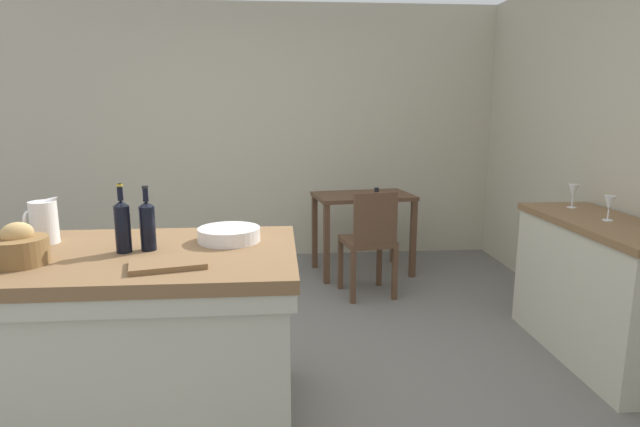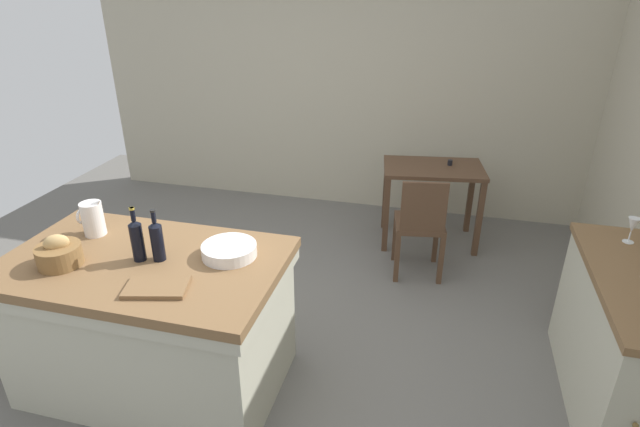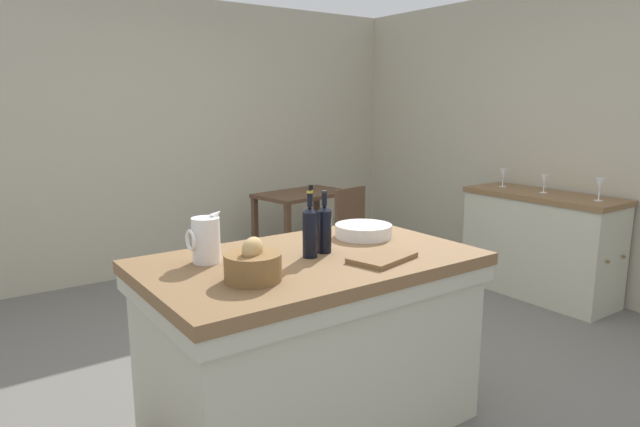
{
  "view_description": "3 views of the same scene",
  "coord_description": "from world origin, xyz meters",
  "px_view_note": "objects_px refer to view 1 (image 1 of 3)",
  "views": [
    {
      "loc": [
        0.27,
        -2.9,
        1.56
      ],
      "look_at": [
        0.52,
        0.24,
        0.92
      ],
      "focal_mm": 29.02,
      "sensor_mm": 36.0,
      "label": 1
    },
    {
      "loc": [
        1.15,
        -2.65,
        2.36
      ],
      "look_at": [
        0.33,
        0.52,
        0.81
      ],
      "focal_mm": 28.46,
      "sensor_mm": 36.0,
      "label": 2
    },
    {
      "loc": [
        -1.91,
        -2.61,
        1.62
      ],
      "look_at": [
        0.28,
        0.47,
        0.87
      ],
      "focal_mm": 31.0,
      "sensor_mm": 36.0,
      "label": 3
    }
  ],
  "objects_px": {
    "cutting_board": "(168,264)",
    "wine_glass_left": "(609,204)",
    "wooden_chair": "(370,240)",
    "wine_bottle_amber": "(123,225)",
    "bread_basket": "(19,249)",
    "side_cabinet": "(599,290)",
    "writing_desk": "(363,207)",
    "island_table": "(133,333)",
    "wine_bottle_dark": "(147,224)",
    "pitcher": "(44,222)",
    "wash_bowl": "(229,234)",
    "wine_glass_middle": "(573,192)"
  },
  "relations": [
    {
      "from": "cutting_board",
      "to": "wine_glass_left",
      "type": "relative_size",
      "value": 2.06
    },
    {
      "from": "wooden_chair",
      "to": "wine_bottle_amber",
      "type": "distance_m",
      "value": 2.3
    },
    {
      "from": "wooden_chair",
      "to": "bread_basket",
      "type": "height_order",
      "value": "bread_basket"
    },
    {
      "from": "side_cabinet",
      "to": "writing_desk",
      "type": "relative_size",
      "value": 1.33
    },
    {
      "from": "island_table",
      "to": "writing_desk",
      "type": "distance_m",
      "value": 2.79
    },
    {
      "from": "wine_bottle_dark",
      "to": "wooden_chair",
      "type": "bearing_deg",
      "value": 50.44
    },
    {
      "from": "wooden_chair",
      "to": "pitcher",
      "type": "relative_size",
      "value": 3.56
    },
    {
      "from": "side_cabinet",
      "to": "wine_bottle_amber",
      "type": "distance_m",
      "value": 2.83
    },
    {
      "from": "pitcher",
      "to": "wine_glass_left",
      "type": "height_order",
      "value": "pitcher"
    },
    {
      "from": "wooden_chair",
      "to": "wash_bowl",
      "type": "xyz_separation_m",
      "value": [
        -1.0,
        -1.52,
        0.44
      ]
    },
    {
      "from": "wine_bottle_amber",
      "to": "cutting_board",
      "type": "bearing_deg",
      "value": -44.16
    },
    {
      "from": "cutting_board",
      "to": "wine_glass_middle",
      "type": "xyz_separation_m",
      "value": [
        2.5,
        1.18,
        0.09
      ]
    },
    {
      "from": "wine_glass_middle",
      "to": "wine_glass_left",
      "type": "bearing_deg",
      "value": -92.08
    },
    {
      "from": "writing_desk",
      "to": "wooden_chair",
      "type": "bearing_deg",
      "value": -94.32
    },
    {
      "from": "wash_bowl",
      "to": "wooden_chair",
      "type": "bearing_deg",
      "value": 56.61
    },
    {
      "from": "wash_bowl",
      "to": "wine_bottle_dark",
      "type": "bearing_deg",
      "value": -159.6
    },
    {
      "from": "wash_bowl",
      "to": "cutting_board",
      "type": "relative_size",
      "value": 1.0
    },
    {
      "from": "island_table",
      "to": "wine_glass_middle",
      "type": "distance_m",
      "value": 2.94
    },
    {
      "from": "wooden_chair",
      "to": "wine_glass_left",
      "type": "relative_size",
      "value": 5.92
    },
    {
      "from": "wine_bottle_amber",
      "to": "wash_bowl",
      "type": "bearing_deg",
      "value": 19.37
    },
    {
      "from": "wooden_chair",
      "to": "writing_desk",
      "type": "bearing_deg",
      "value": 85.68
    },
    {
      "from": "wash_bowl",
      "to": "wine_bottle_amber",
      "type": "height_order",
      "value": "wine_bottle_amber"
    },
    {
      "from": "cutting_board",
      "to": "wine_bottle_amber",
      "type": "distance_m",
      "value": 0.37
    },
    {
      "from": "island_table",
      "to": "bread_basket",
      "type": "bearing_deg",
      "value": -157.77
    },
    {
      "from": "island_table",
      "to": "wash_bowl",
      "type": "distance_m",
      "value": 0.67
    },
    {
      "from": "writing_desk",
      "to": "wine_bottle_dark",
      "type": "relative_size",
      "value": 3.14
    },
    {
      "from": "island_table",
      "to": "wooden_chair",
      "type": "distance_m",
      "value": 2.23
    },
    {
      "from": "cutting_board",
      "to": "wine_bottle_dark",
      "type": "bearing_deg",
      "value": 117.74
    },
    {
      "from": "bread_basket",
      "to": "cutting_board",
      "type": "xyz_separation_m",
      "value": [
        0.64,
        -0.08,
        -0.06
      ]
    },
    {
      "from": "pitcher",
      "to": "cutting_board",
      "type": "height_order",
      "value": "pitcher"
    },
    {
      "from": "pitcher",
      "to": "wash_bowl",
      "type": "xyz_separation_m",
      "value": [
        0.92,
        -0.04,
        -0.07
      ]
    },
    {
      "from": "pitcher",
      "to": "wash_bowl",
      "type": "bearing_deg",
      "value": -2.58
    },
    {
      "from": "island_table",
      "to": "bread_basket",
      "type": "relative_size",
      "value": 6.62
    },
    {
      "from": "wash_bowl",
      "to": "writing_desk",
      "type": "bearing_deg",
      "value": 64.25
    },
    {
      "from": "wine_bottle_dark",
      "to": "wine_glass_left",
      "type": "distance_m",
      "value": 2.67
    },
    {
      "from": "bread_basket",
      "to": "cutting_board",
      "type": "bearing_deg",
      "value": -7.4
    },
    {
      "from": "wash_bowl",
      "to": "wine_glass_middle",
      "type": "distance_m",
      "value": 2.4
    },
    {
      "from": "side_cabinet",
      "to": "wooden_chair",
      "type": "bearing_deg",
      "value": 136.58
    },
    {
      "from": "side_cabinet",
      "to": "wine_glass_middle",
      "type": "bearing_deg",
      "value": 86.67
    },
    {
      "from": "cutting_board",
      "to": "wine_glass_left",
      "type": "height_order",
      "value": "wine_glass_left"
    },
    {
      "from": "bread_basket",
      "to": "wine_bottle_amber",
      "type": "height_order",
      "value": "wine_bottle_amber"
    },
    {
      "from": "bread_basket",
      "to": "cutting_board",
      "type": "distance_m",
      "value": 0.65
    },
    {
      "from": "wooden_chair",
      "to": "side_cabinet",
      "type": "bearing_deg",
      "value": -43.42
    },
    {
      "from": "side_cabinet",
      "to": "wine_bottle_amber",
      "type": "height_order",
      "value": "wine_bottle_amber"
    },
    {
      "from": "bread_basket",
      "to": "wine_glass_middle",
      "type": "height_order",
      "value": "bread_basket"
    },
    {
      "from": "wooden_chair",
      "to": "island_table",
      "type": "bearing_deg",
      "value": -131.17
    },
    {
      "from": "writing_desk",
      "to": "bread_basket",
      "type": "xyz_separation_m",
      "value": [
        -1.92,
        -2.5,
        0.33
      ]
    },
    {
      "from": "island_table",
      "to": "side_cabinet",
      "type": "bearing_deg",
      "value": 10.48
    },
    {
      "from": "bread_basket",
      "to": "wine_bottle_dark",
      "type": "relative_size",
      "value": 0.78
    },
    {
      "from": "side_cabinet",
      "to": "wooden_chair",
      "type": "distance_m",
      "value": 1.71
    }
  ]
}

